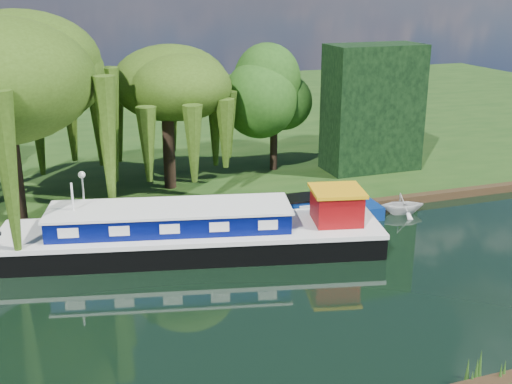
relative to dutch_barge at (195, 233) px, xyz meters
name	(u,v)px	position (x,y,z in m)	size (l,w,h in m)	color
ground	(99,326)	(-5.09, -5.49, -0.93)	(120.00, 120.00, 0.00)	black
far_bank	(54,129)	(-5.09, 28.51, -0.70)	(120.00, 52.00, 0.45)	black
dutch_barge	(195,233)	(0.00, 0.00, 0.00)	(18.19, 7.90, 3.74)	black
narrowboat	(282,215)	(5.11, 1.81, -0.36)	(11.00, 2.31, 1.59)	navy
white_cruiser	(402,213)	(11.98, 1.31, -0.93)	(2.07, 2.40, 1.27)	silver
willow_left	(4,79)	(-7.74, 6.00, 6.75)	(8.30, 8.30, 9.94)	black
willow_right	(167,97)	(0.71, 8.85, 4.92)	(6.08, 6.08, 7.40)	black
tree_far_right	(274,96)	(7.90, 10.42, 4.32)	(4.25, 4.25, 6.95)	black
conifer_hedge	(373,108)	(13.91, 8.51, 3.52)	(6.00, 3.00, 8.00)	black
lamppost	(82,183)	(-4.59, 5.01, 1.49)	(0.36, 0.36, 2.56)	silver
mooring_posts	(67,226)	(-5.59, 2.91, 0.02)	(19.16, 0.16, 1.00)	silver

